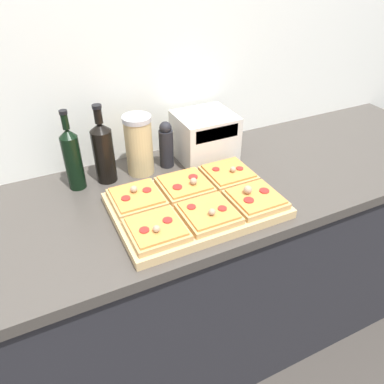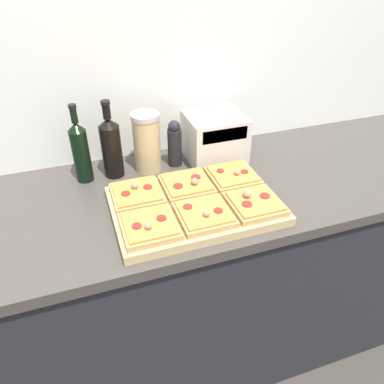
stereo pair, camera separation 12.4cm
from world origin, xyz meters
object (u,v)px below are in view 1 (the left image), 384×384
olive_oil_bottle (72,158)px  wine_bottle (103,151)px  pepper_mill (166,145)px  grain_jar_tall (139,145)px  toaster_oven (205,136)px  cutting_board (196,205)px

olive_oil_bottle → wine_bottle: bearing=0.0°
olive_oil_bottle → pepper_mill: bearing=-0.0°
wine_bottle → grain_jar_tall: wine_bottle is taller
wine_bottle → olive_oil_bottle: bearing=180.0°
grain_jar_tall → toaster_oven: grain_jar_tall is taller
olive_oil_bottle → pepper_mill: (0.35, -0.00, -0.03)m
grain_jar_tall → pepper_mill: 0.11m
grain_jar_tall → toaster_oven: size_ratio=0.93×
wine_bottle → toaster_oven: wine_bottle is taller
toaster_oven → olive_oil_bottle: bearing=179.9°
cutting_board → olive_oil_bottle: 0.46m
olive_oil_bottle → grain_jar_tall: bearing=0.0°
wine_bottle → cutting_board: bearing=-54.8°
olive_oil_bottle → toaster_oven: 0.52m
cutting_board → toaster_oven: 0.37m
cutting_board → olive_oil_bottle: (-0.33, 0.31, 0.11)m
pepper_mill → toaster_oven: size_ratio=0.75×
wine_bottle → grain_jar_tall: bearing=0.0°
olive_oil_bottle → pepper_mill: 0.35m
cutting_board → pepper_mill: size_ratio=2.91×
cutting_board → wine_bottle: 0.39m
pepper_mill → toaster_oven: pepper_mill is taller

